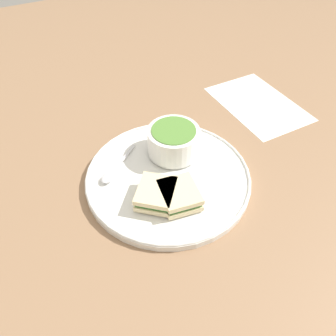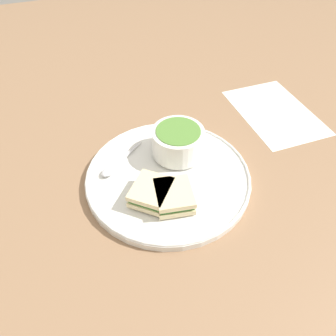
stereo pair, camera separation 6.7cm
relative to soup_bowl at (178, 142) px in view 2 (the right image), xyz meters
name	(u,v)px [view 2 (the right image)]	position (x,y,z in m)	size (l,w,h in m)	color
ground_plane	(168,180)	(-0.04, -0.05, -0.05)	(2.40, 2.40, 0.00)	#8E6B4C
plate	(168,176)	(-0.04, -0.05, -0.04)	(0.35, 0.35, 0.02)	white
soup_bowl	(178,142)	(0.00, 0.00, 0.00)	(0.11, 0.11, 0.06)	white
spoon	(112,168)	(-0.15, 0.00, -0.03)	(0.11, 0.09, 0.01)	silver
sandwich_half_near	(151,192)	(-0.09, -0.10, -0.02)	(0.10, 0.10, 0.03)	beige
sandwich_half_far	(174,196)	(-0.06, -0.13, -0.02)	(0.08, 0.09, 0.03)	beige
menu_sheet	(275,112)	(0.31, 0.08, -0.05)	(0.18, 0.27, 0.00)	white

